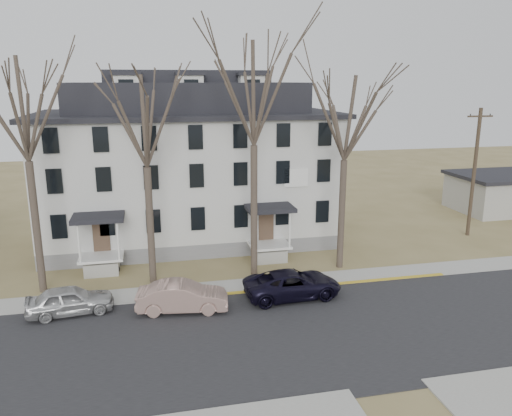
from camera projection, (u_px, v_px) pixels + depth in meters
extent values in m
plane|color=olive|center=(280.00, 362.00, 20.76)|extent=(120.00, 120.00, 0.00)
cube|color=#27272A|center=(269.00, 338.00, 22.65)|extent=(120.00, 10.00, 0.04)
cube|color=#A09F97|center=(244.00, 287.00, 28.33)|extent=(120.00, 2.00, 0.08)
cube|color=gold|center=(332.00, 285.00, 28.52)|extent=(14.00, 0.25, 0.06)
cube|color=slate|center=(192.00, 231.00, 37.25)|extent=(20.00, 10.00, 1.00)
cube|color=beige|center=(190.00, 171.00, 36.14)|extent=(20.00, 10.00, 8.00)
cube|color=black|center=(188.00, 114.00, 35.13)|extent=(20.80, 10.80, 0.30)
cube|color=black|center=(187.00, 97.00, 34.85)|extent=(16.00, 7.00, 2.00)
cube|color=black|center=(187.00, 77.00, 34.50)|extent=(11.00, 4.50, 0.80)
cube|color=white|center=(101.00, 257.00, 30.24)|extent=(2.60, 2.00, 0.16)
cube|color=white|center=(269.00, 245.00, 32.43)|extent=(2.60, 2.00, 0.16)
cube|color=white|center=(296.00, 178.00, 32.64)|extent=(1.60, 0.08, 1.20)
cube|color=#A09F97|center=(502.00, 194.00, 44.74)|extent=(8.00, 6.00, 3.00)
cube|color=black|center=(504.00, 175.00, 44.32)|extent=(8.50, 6.50, 0.30)
cylinder|color=#473B31|center=(36.00, 228.00, 26.84)|extent=(0.40, 0.40, 7.28)
cylinder|color=#473B31|center=(150.00, 226.00, 28.16)|extent=(0.40, 0.40, 6.76)
cylinder|color=#473B31|center=(254.00, 212.00, 29.28)|extent=(0.40, 0.40, 7.80)
cylinder|color=#473B31|center=(342.00, 215.00, 30.55)|extent=(0.40, 0.40, 6.76)
cylinder|color=#3D3023|center=(474.00, 173.00, 36.69)|extent=(0.28, 0.28, 9.50)
cube|color=#3D3023|center=(480.00, 116.00, 35.67)|extent=(2.00, 0.12, 0.12)
imported|color=#BCBCBC|center=(70.00, 301.00, 24.84)|extent=(4.37, 2.21, 1.43)
imported|color=#A58276|center=(182.00, 297.00, 25.15)|extent=(4.74, 2.21, 1.51)
imported|color=black|center=(293.00, 285.00, 26.78)|extent=(5.34, 2.66, 1.45)
imported|color=black|center=(105.00, 268.00, 29.86)|extent=(1.79, 0.77, 0.91)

